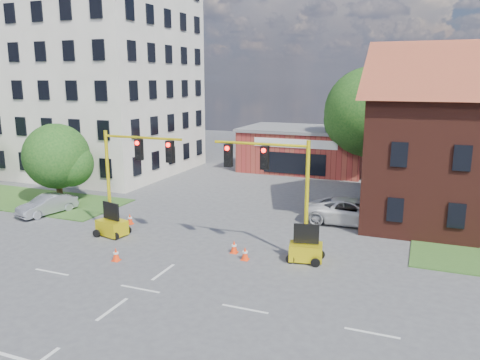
{
  "coord_description": "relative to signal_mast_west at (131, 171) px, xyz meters",
  "views": [
    {
      "loc": [
        11.23,
        -16.26,
        9.15
      ],
      "look_at": [
        0.82,
        10.0,
        3.0
      ],
      "focal_mm": 35.0,
      "sensor_mm": 36.0,
      "label": 1
    }
  ],
  "objects": [
    {
      "name": "trailer_east",
      "position": [
        10.41,
        -0.11,
        -3.33
      ],
      "size": [
        1.83,
        1.4,
        1.88
      ],
      "rotation": [
        0.0,
        0.0,
        0.19
      ],
      "color": "yellow",
      "rests_on": "ground"
    },
    {
      "name": "pickup_white",
      "position": [
        11.68,
        7.09,
        -3.1
      ],
      "size": [
        5.9,
        2.73,
        1.64
      ],
      "primitive_type": "imported",
      "rotation": [
        0.0,
        0.0,
        1.57
      ],
      "color": "silver",
      "rests_on": "ground"
    },
    {
      "name": "cone_d",
      "position": [
        7.47,
        -1.09,
        -3.58
      ],
      "size": [
        0.4,
        0.4,
        0.7
      ],
      "color": "#FE380D",
      "rests_on": "ground"
    },
    {
      "name": "cone_c",
      "position": [
        6.57,
        -0.38,
        -3.58
      ],
      "size": [
        0.4,
        0.4,
        0.7
      ],
      "color": "#FE380D",
      "rests_on": "ground"
    },
    {
      "name": "sedan_silver_front",
      "position": [
        -8.14,
        1.64,
        -3.25
      ],
      "size": [
        2.36,
        4.28,
        1.34
      ],
      "primitive_type": "imported",
      "rotation": [
        0.0,
        0.0,
        -0.25
      ],
      "color": "#9EA0A5",
      "rests_on": "ground"
    },
    {
      "name": "ground",
      "position": [
        4.36,
        -6.0,
        -3.92
      ],
      "size": [
        120.0,
        120.0,
        0.0
      ],
      "primitive_type": "plane",
      "color": "#47474A",
      "rests_on": "ground"
    },
    {
      "name": "signal_mast_east",
      "position": [
        8.71,
        0.0,
        0.0
      ],
      "size": [
        5.3,
        0.6,
        6.2
      ],
      "color": "gray",
      "rests_on": "ground"
    },
    {
      "name": "office_block",
      "position": [
        -15.64,
        15.91,
        6.39
      ],
      "size": [
        18.4,
        15.4,
        20.6
      ],
      "color": "beige",
      "rests_on": "ground"
    },
    {
      "name": "brick_shop",
      "position": [
        4.36,
        23.99,
        -1.76
      ],
      "size": [
        12.4,
        8.4,
        4.3
      ],
      "color": "maroon",
      "rests_on": "ground"
    },
    {
      "name": "signal_mast_west",
      "position": [
        0.0,
        0.0,
        0.0
      ],
      "size": [
        5.3,
        0.6,
        6.2
      ],
      "color": "gray",
      "rests_on": "ground"
    },
    {
      "name": "cone_b",
      "position": [
        -1.56,
        1.83,
        -3.58
      ],
      "size": [
        0.4,
        0.4,
        0.7
      ],
      "color": "#FE380D",
      "rests_on": "ground"
    },
    {
      "name": "lane_markings",
      "position": [
        4.36,
        -9.0,
        -3.91
      ],
      "size": [
        60.0,
        36.0,
        0.01
      ],
      "primitive_type": null,
      "color": "silver",
      "rests_on": "ground"
    },
    {
      "name": "tree_large",
      "position": [
        11.26,
        21.08,
        2.02
      ],
      "size": [
        8.4,
        8.0,
        10.2
      ],
      "color": "#332312",
      "rests_on": "ground"
    },
    {
      "name": "tree_nw_front",
      "position": [
        -9.4,
        4.58,
        -0.56
      ],
      "size": [
        5.07,
        4.83,
        5.93
      ],
      "color": "#332312",
      "rests_on": "ground"
    },
    {
      "name": "cone_a",
      "position": [
        1.37,
        -3.64,
        -3.58
      ],
      "size": [
        0.4,
        0.4,
        0.7
      ],
      "color": "#FE380D",
      "rests_on": "ground"
    },
    {
      "name": "trailer_west",
      "position": [
        -1.24,
        -0.44,
        -3.31
      ],
      "size": [
        1.93,
        1.53,
        1.94
      ],
      "rotation": [
        0.0,
        0.0,
        -0.26
      ],
      "color": "yellow",
      "rests_on": "ground"
    }
  ]
}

